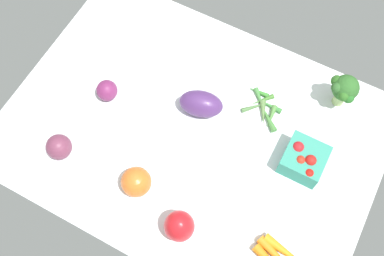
% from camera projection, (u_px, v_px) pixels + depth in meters
% --- Properties ---
extents(tablecloth, '(1.04, 0.76, 0.02)m').
position_uv_depth(tablecloth, '(192.00, 132.00, 1.32)').
color(tablecloth, white).
rests_on(tablecloth, ground).
extents(red_onion_center, '(0.07, 0.07, 0.07)m').
position_uv_depth(red_onion_center, '(59.00, 147.00, 1.25)').
color(red_onion_center, '#73354F').
rests_on(red_onion_center, tablecloth).
extents(bell_pepper_red, '(0.11, 0.11, 0.10)m').
position_uv_depth(bell_pepper_red, '(179.00, 226.00, 1.15)').
color(bell_pepper_red, red).
rests_on(bell_pepper_red, tablecloth).
extents(eggplant, '(0.14, 0.11, 0.08)m').
position_uv_depth(eggplant, '(201.00, 104.00, 1.30)').
color(eggplant, '#53306D').
rests_on(eggplant, tablecloth).
extents(red_onion_near_basket, '(0.06, 0.06, 0.06)m').
position_uv_depth(red_onion_near_basket, '(107.00, 90.00, 1.33)').
color(red_onion_near_basket, '#78285B').
rests_on(red_onion_near_basket, tablecloth).
extents(broccoli_head, '(0.08, 0.08, 0.12)m').
position_uv_depth(broccoli_head, '(344.00, 89.00, 1.28)').
color(broccoli_head, '#A5C175').
rests_on(broccoli_head, tablecloth).
extents(berry_basket, '(0.11, 0.11, 0.08)m').
position_uv_depth(berry_basket, '(304.00, 160.00, 1.23)').
color(berry_basket, teal).
rests_on(berry_basket, tablecloth).
extents(heirloom_tomato_orange, '(0.08, 0.08, 0.08)m').
position_uv_depth(heirloom_tomato_orange, '(136.00, 182.00, 1.20)').
color(heirloom_tomato_orange, orange).
rests_on(heirloom_tomato_orange, tablecloth).
extents(okra_pile, '(0.13, 0.11, 0.02)m').
position_uv_depth(okra_pile, '(264.00, 108.00, 1.33)').
color(okra_pile, '#478742').
rests_on(okra_pile, tablecloth).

